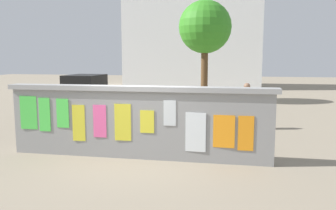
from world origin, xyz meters
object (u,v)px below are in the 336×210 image
auto_rickshaw_truck (110,101)px  motorcycle (186,131)px  bicycle_far (222,113)px  person_walking (247,101)px  tree_roadside (205,28)px  bicycle_near (203,120)px

auto_rickshaw_truck → motorcycle: bearing=-39.5°
bicycle_far → person_walking: bearing=-53.8°
auto_rickshaw_truck → person_walking: (4.92, 0.18, 0.09)m
auto_rickshaw_truck → tree_roadside: 8.63m
bicycle_far → person_walking: size_ratio=1.04×
bicycle_far → bicycle_near: bearing=-108.6°
bicycle_near → tree_roadside: bearing=94.9°
bicycle_far → tree_roadside: (-1.22, 6.12, 3.74)m
bicycle_near → person_walking: bearing=17.4°
bicycle_near → bicycle_far: same height
auto_rickshaw_truck → bicycle_far: (4.03, 1.39, -0.54)m
auto_rickshaw_truck → bicycle_far: size_ratio=2.16×
motorcycle → bicycle_far: bicycle_far is taller
auto_rickshaw_truck → tree_roadside: tree_roadside is taller
motorcycle → bicycle_near: (0.28, 2.35, -0.10)m
bicycle_near → tree_roadside: 8.66m
bicycle_far → person_walking: person_walking is taller
bicycle_near → tree_roadside: (-0.66, 7.79, 3.74)m
motorcycle → person_walking: (1.73, 2.80, 0.52)m
auto_rickshaw_truck → bicycle_far: 4.30m
bicycle_near → motorcycle: bearing=-96.8°
person_walking → tree_roadside: tree_roadside is taller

